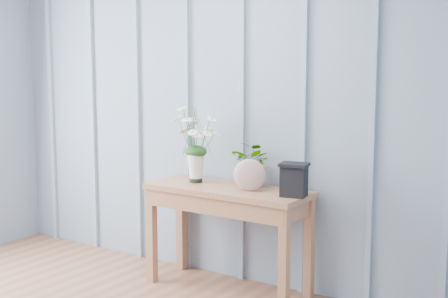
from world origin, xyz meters
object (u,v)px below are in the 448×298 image
Objects in this scene: sideboard at (228,203)px; daisy_vase at (196,132)px; felt_disc_vessel at (250,175)px; carved_box at (294,179)px.

daisy_vase is at bearing 175.74° from sideboard.
felt_disc_vessel is (0.49, -0.05, -0.26)m from daisy_vase.
daisy_vase is 2.64× the size of felt_disc_vessel.
carved_box reaches higher than sideboard.
sideboard is 0.30m from felt_disc_vessel.
carved_box is at bearing -19.25° from felt_disc_vessel.
felt_disc_vessel is at bearing -7.93° from sideboard.
daisy_vase is at bearing 177.68° from carved_box.
sideboard is 5.36× the size of felt_disc_vessel.
sideboard is 2.03× the size of daisy_vase.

